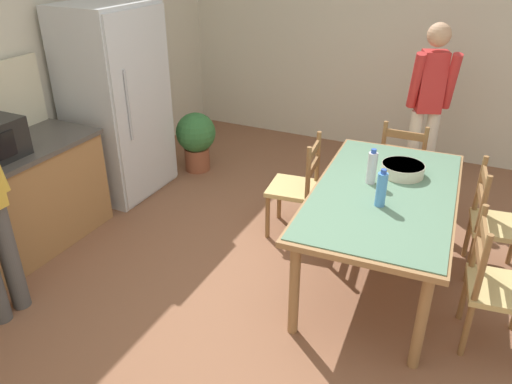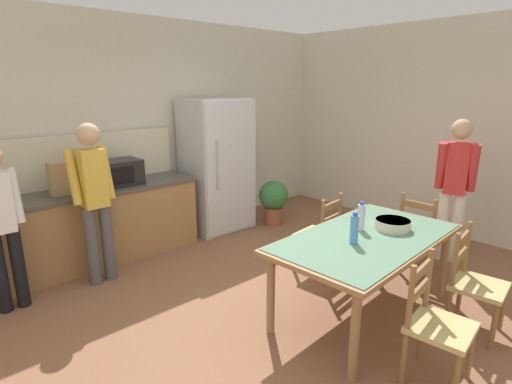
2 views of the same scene
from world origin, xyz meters
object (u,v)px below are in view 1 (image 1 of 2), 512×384
object	(u,v)px
serving_bowl	(403,169)
chair_side_near_right	(494,224)
refrigerator	(117,103)
dining_table	(384,200)
potted_plant	(196,138)
chair_side_near_left	(495,287)
bottle_near_centre	(381,189)
bottle_off_centre	(372,168)
chair_side_far_right	(297,188)
chair_head_end	(402,167)
person_by_table	(429,101)

from	to	relation	value
serving_bowl	chair_side_near_right	bearing A→B (deg)	-79.76
refrigerator	serving_bowl	distance (m)	2.80
dining_table	potted_plant	size ratio (longest dim) A/B	2.82
refrigerator	potted_plant	world-z (taller)	refrigerator
serving_bowl	chair_side_near_left	bearing A→B (deg)	-132.59
bottle_near_centre	chair_side_near_left	world-z (taller)	bottle_near_centre
bottle_off_centre	chair_side_far_right	distance (m)	0.86
refrigerator	chair_head_end	bearing A→B (deg)	-73.38
serving_bowl	bottle_near_centre	bearing A→B (deg)	175.42
chair_head_end	chair_side_near_left	bearing A→B (deg)	118.79
bottle_off_centre	potted_plant	world-z (taller)	bottle_off_centre
chair_side_near_right	chair_side_far_right	bearing A→B (deg)	85.59
dining_table	person_by_table	xyz separation A→B (m)	(1.76, -0.01, 0.26)
chair_side_near_left	chair_head_end	distance (m)	1.81
serving_bowl	potted_plant	xyz separation A→B (m)	(0.80, 2.37, -0.43)
refrigerator	bottle_off_centre	bearing A→B (deg)	-97.05
bottle_off_centre	person_by_table	bearing A→B (deg)	-4.83
chair_side_near_left	potted_plant	world-z (taller)	chair_side_near_left
bottle_off_centre	chair_head_end	size ratio (longest dim) A/B	0.30
chair_side_far_right	chair_side_near_right	distance (m)	1.58
person_by_table	refrigerator	bearing A→B (deg)	-84.67
chair_head_end	chair_side_far_right	bearing A→B (deg)	47.91
dining_table	bottle_near_centre	xyz separation A→B (m)	(-0.23, -0.01, 0.20)
refrigerator	bottle_near_centre	size ratio (longest dim) A/B	6.91
bottle_off_centre	chair_head_end	distance (m)	1.21
dining_table	chair_side_far_right	xyz separation A→B (m)	(0.37, 0.81, -0.24)
potted_plant	person_by_table	bearing A→B (deg)	-74.85
refrigerator	chair_side_far_right	xyz separation A→B (m)	(-0.04, -1.93, -0.49)
chair_side_far_right	potted_plant	xyz separation A→B (m)	(0.76, 1.50, -0.06)
dining_table	bottle_off_centre	size ratio (longest dim) A/B	6.97
bottle_off_centre	person_by_table	size ratio (longest dim) A/B	0.16
dining_table	chair_side_far_right	size ratio (longest dim) A/B	2.07
chair_side_near_right	potted_plant	world-z (taller)	chair_side_near_right
refrigerator	dining_table	distance (m)	2.78
bottle_near_centre	chair_head_end	world-z (taller)	bottle_near_centre
bottle_near_centre	chair_side_near_left	distance (m)	0.93
chair_side_far_right	chair_head_end	xyz separation A→B (m)	(0.84, -0.74, 0.00)
dining_table	refrigerator	bearing A→B (deg)	81.54
person_by_table	potted_plant	size ratio (longest dim) A/B	2.52
potted_plant	chair_side_near_left	bearing A→B (deg)	-115.62
chair_side_near_left	chair_side_far_right	bearing A→B (deg)	58.22
bottle_off_centre	person_by_table	world-z (taller)	person_by_table
serving_bowl	chair_side_near_left	xyz separation A→B (m)	(-0.69, -0.76, -0.37)
refrigerator	chair_side_near_right	size ratio (longest dim) A/B	2.05
bottle_near_centre	person_by_table	size ratio (longest dim) A/B	0.16
chair_side_far_right	potted_plant	distance (m)	1.68
bottle_near_centre	chair_side_far_right	bearing A→B (deg)	54.04
chair_side_far_right	chair_side_near_left	xyz separation A→B (m)	(-0.74, -1.62, 0.00)
chair_side_far_right	person_by_table	world-z (taller)	person_by_table
chair_head_end	bottle_off_centre	bearing A→B (deg)	86.48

